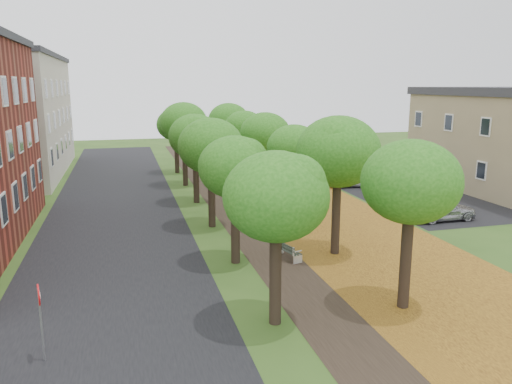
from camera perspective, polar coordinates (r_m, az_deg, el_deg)
ground at (r=17.99m, az=9.09°, el=-13.72°), size 120.00×120.00×0.00m
street_asphalt at (r=30.72m, az=-15.81°, el=-2.99°), size 8.00×70.00×0.01m
footpath at (r=31.46m, az=-2.03°, el=-2.17°), size 3.20×70.00×0.01m
leaf_verge at (r=32.90m, az=6.49°, el=-1.60°), size 7.50×70.00×0.01m
parking_lot at (r=37.62m, az=18.07°, el=-0.38°), size 9.00×16.00×0.01m
tree_row_west at (r=30.23m, az=-6.18°, el=5.93°), size 3.52×33.52×6.08m
tree_row_east at (r=31.32m, az=2.58°, el=6.20°), size 3.52×33.52×6.08m
bench at (r=22.94m, az=3.61°, el=-6.68°), size 0.88×1.69×0.77m
street_sign at (r=15.65m, az=-23.49°, el=-11.79°), size 0.17×0.61×2.34m
car_silver at (r=31.11m, az=20.43°, el=-1.83°), size 4.01×1.65×1.36m
car_red at (r=33.38m, az=18.64°, el=-0.88°), size 4.01×2.17×1.25m
car_grey at (r=36.60m, az=16.47°, el=0.41°), size 4.61×2.19×1.30m
car_white at (r=40.06m, az=11.67°, el=1.83°), size 5.85×3.42×1.53m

